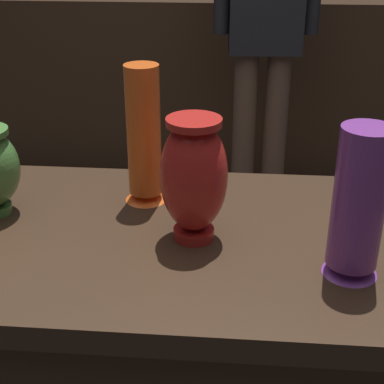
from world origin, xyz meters
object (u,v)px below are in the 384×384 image
at_px(vase_centerpiece, 194,176).
at_px(vase_tall_behind, 144,138).
at_px(visitor_center_back, 266,15).
at_px(vase_left_accent, 359,205).

bearing_deg(vase_centerpiece, vase_tall_behind, 127.10).
distance_m(vase_centerpiece, vase_tall_behind, 0.21).
relative_size(vase_centerpiece, visitor_center_back, 0.15).
distance_m(vase_tall_behind, visitor_center_back, 1.48).
xyz_separation_m(vase_centerpiece, visitor_center_back, (0.19, 1.61, 0.06)).
distance_m(vase_tall_behind, vase_left_accent, 0.50).
xyz_separation_m(vase_centerpiece, vase_left_accent, (0.30, -0.10, 0.00)).
bearing_deg(vase_tall_behind, vase_centerpiece, -52.90).
height_order(vase_tall_behind, vase_left_accent, vase_tall_behind).
bearing_deg(vase_centerpiece, visitor_center_back, 83.38).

